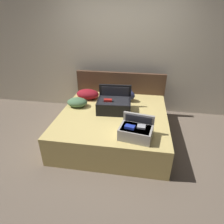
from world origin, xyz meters
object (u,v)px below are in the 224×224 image
hard_case_medium (136,131)px  pillow_center_head (88,94)px  hard_case_large (114,104)px  pillow_near_headboard (77,102)px  bed (113,125)px  duffel_bag (124,94)px

hard_case_medium → pillow_center_head: size_ratio=1.09×
hard_case_large → pillow_near_headboard: (-0.70, 0.06, -0.05)m
bed → pillow_near_headboard: size_ratio=4.97×
pillow_center_head → bed: bearing=-41.8°
bed → hard_case_large: (-0.00, 0.11, 0.38)m
hard_case_large → duffel_bag: (0.13, 0.48, -0.00)m
hard_case_large → pillow_center_head: 0.75m
bed → duffel_bag: 0.71m
duffel_bag → pillow_center_head: duffel_bag is taller
hard_case_large → duffel_bag: bearing=71.4°
pillow_near_headboard → pillow_center_head: (0.10, 0.38, 0.01)m
duffel_bag → pillow_center_head: size_ratio=1.06×
hard_case_large → pillow_near_headboard: hard_case_large is taller
duffel_bag → pillow_center_head: (-0.73, -0.04, -0.03)m
hard_case_medium → pillow_near_headboard: hard_case_medium is taller
duffel_bag → pillow_center_head: 0.73m
hard_case_medium → pillow_near_headboard: bearing=154.2°
pillow_near_headboard → pillow_center_head: bearing=75.7°
bed → pillow_near_headboard: pillow_near_headboard is taller
bed → duffel_bag: size_ratio=3.82×
bed → duffel_bag: (0.13, 0.59, 0.37)m
hard_case_large → duffel_bag: 0.49m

